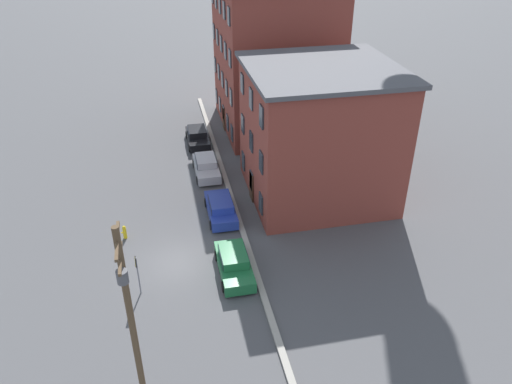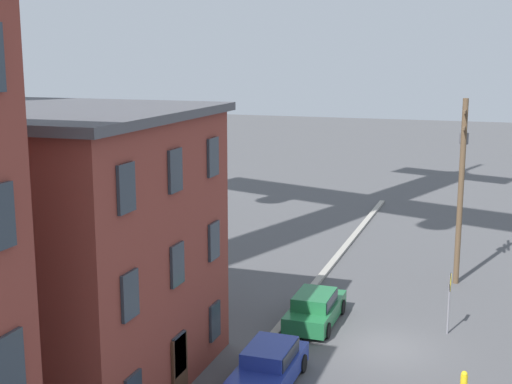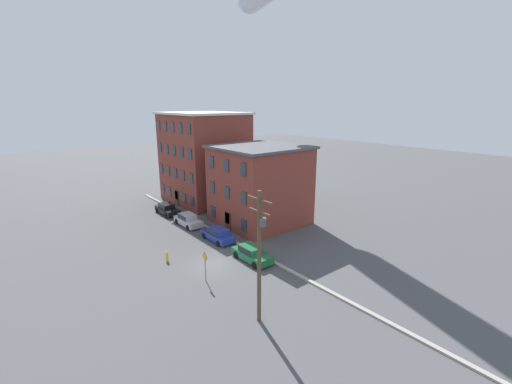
# 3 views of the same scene
# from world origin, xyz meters

# --- Properties ---
(ground_plane) EXTENTS (200.00, 200.00, 0.00)m
(ground_plane) POSITION_xyz_m (0.00, 0.00, 0.00)
(ground_plane) COLOR #4C4C4F
(kerb_strip) EXTENTS (56.00, 0.36, 0.16)m
(kerb_strip) POSITION_xyz_m (0.00, 4.50, 0.08)
(kerb_strip) COLOR #9E998E
(kerb_strip) RESTS_ON ground_plane
(apartment_midblock) EXTENTS (10.04, 10.24, 9.67)m
(apartment_midblock) POSITION_xyz_m (-6.39, 10.86, 4.85)
(apartment_midblock) COLOR brown
(apartment_midblock) RESTS_ON ground_plane
(car_blue) EXTENTS (4.40, 1.92, 1.43)m
(car_blue) POSITION_xyz_m (-4.52, 3.38, 0.75)
(car_blue) COLOR #233899
(car_blue) RESTS_ON ground_plane
(car_green) EXTENTS (4.40, 1.92, 1.43)m
(car_green) POSITION_xyz_m (1.60, 3.25, 0.75)
(car_green) COLOR #1E6638
(car_green) RESTS_ON ground_plane
(caution_sign) EXTENTS (0.86, 0.08, 2.66)m
(caution_sign) POSITION_xyz_m (2.28, -2.26, 1.76)
(caution_sign) COLOR slate
(caution_sign) RESTS_ON ground_plane
(utility_pole) EXTENTS (2.40, 0.44, 9.34)m
(utility_pole) POSITION_xyz_m (9.34, -2.16, 5.25)
(utility_pole) COLOR brown
(utility_pole) RESTS_ON ground_plane
(fire_hydrant) EXTENTS (0.24, 0.34, 0.96)m
(fire_hydrant) POSITION_xyz_m (-3.31, -3.17, 0.48)
(fire_hydrant) COLOR yellow
(fire_hydrant) RESTS_ON ground_plane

